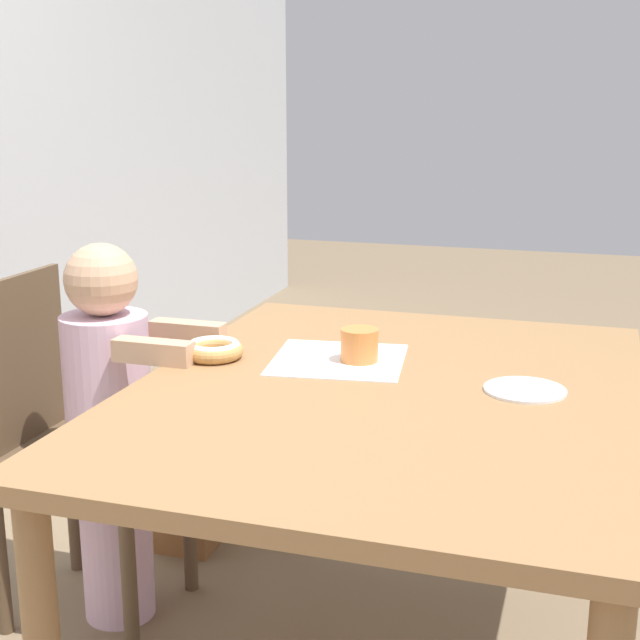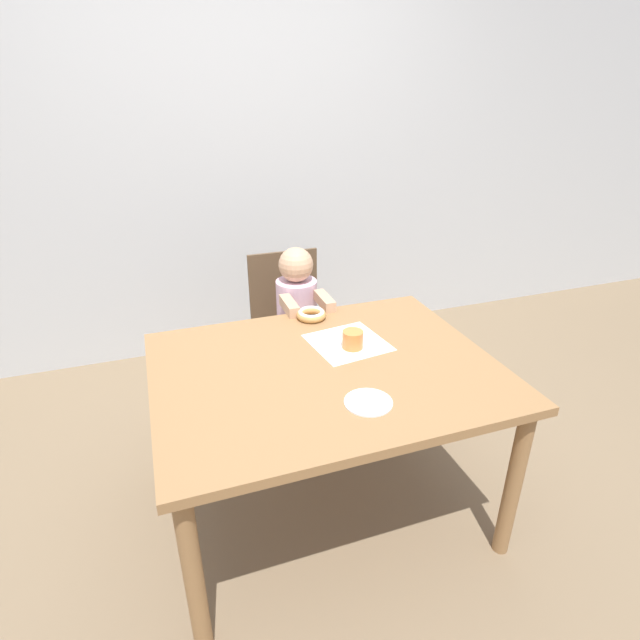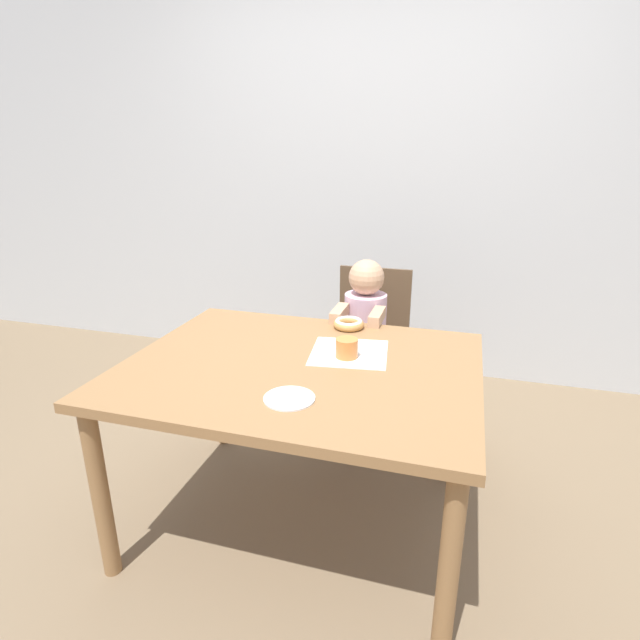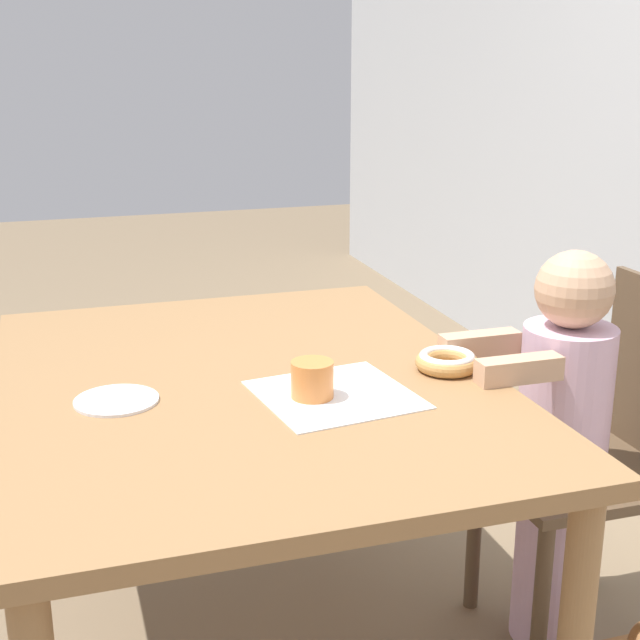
% 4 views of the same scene
% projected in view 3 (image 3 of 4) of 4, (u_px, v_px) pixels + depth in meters
% --- Properties ---
extents(ground_plane, '(12.00, 12.00, 0.00)m').
position_uv_depth(ground_plane, '(303.00, 520.00, 2.04)').
color(ground_plane, '#7A664C').
extents(wall_back, '(8.00, 0.05, 2.50)m').
position_uv_depth(wall_back, '(383.00, 180.00, 3.13)').
color(wall_back, silver).
rests_on(wall_back, ground_plane).
extents(dining_table, '(1.27, 1.00, 0.70)m').
position_uv_depth(dining_table, '(301.00, 383.00, 1.84)').
color(dining_table, olive).
rests_on(dining_table, ground_plane).
extents(chair, '(0.38, 0.41, 0.85)m').
position_uv_depth(chair, '(368.00, 350.00, 2.61)').
color(chair, brown).
rests_on(chair, ground_plane).
extents(child_figure, '(0.22, 0.37, 0.94)m').
position_uv_depth(child_figure, '(364.00, 349.00, 2.49)').
color(child_figure, silver).
rests_on(child_figure, ground_plane).
extents(donut, '(0.13, 0.13, 0.04)m').
position_uv_depth(donut, '(349.00, 323.00, 2.16)').
color(donut, tan).
rests_on(donut, dining_table).
extents(napkin, '(0.32, 0.32, 0.00)m').
position_uv_depth(napkin, '(349.00, 353.00, 1.90)').
color(napkin, white).
rests_on(napkin, dining_table).
extents(handbag, '(0.26, 0.16, 0.31)m').
position_uv_depth(handbag, '(444.00, 430.00, 2.49)').
color(handbag, brown).
rests_on(handbag, ground_plane).
extents(cup, '(0.08, 0.08, 0.08)m').
position_uv_depth(cup, '(347.00, 348.00, 1.85)').
color(cup, orange).
rests_on(cup, dining_table).
extents(plate, '(0.16, 0.16, 0.01)m').
position_uv_depth(plate, '(289.00, 398.00, 1.55)').
color(plate, white).
rests_on(plate, dining_table).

